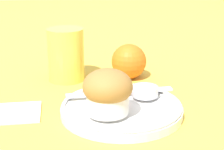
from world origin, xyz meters
TOP-DOWN VIEW (x-y plane):
  - ground_plane at (0.00, 0.00)m, footprint 3.00×3.00m
  - plate at (0.01, -0.03)m, footprint 0.21×0.21m
  - muffin at (-0.02, -0.06)m, footprint 0.08×0.08m
  - cream_ramekin at (0.05, 0.00)m, footprint 0.05×0.05m
  - berry_pair at (-0.01, 0.01)m, footprint 0.03×0.02m
  - butter_knife at (0.01, 0.02)m, footprint 0.19×0.02m
  - orange_fruit at (0.05, 0.15)m, footprint 0.07×0.07m
  - juice_glass at (-0.08, 0.16)m, footprint 0.08×0.08m

SIDE VIEW (x-z plane):
  - ground_plane at x=0.00m, z-range 0.00..0.00m
  - plate at x=0.01m, z-range 0.00..0.02m
  - butter_knife at x=0.01m, z-range 0.02..0.02m
  - berry_pair at x=-0.01m, z-range 0.02..0.04m
  - cream_ramekin at x=0.05m, z-range 0.02..0.04m
  - orange_fruit at x=0.05m, z-range 0.00..0.07m
  - juice_glass at x=-0.08m, z-range 0.00..0.11m
  - muffin at x=-0.02m, z-range 0.02..0.09m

